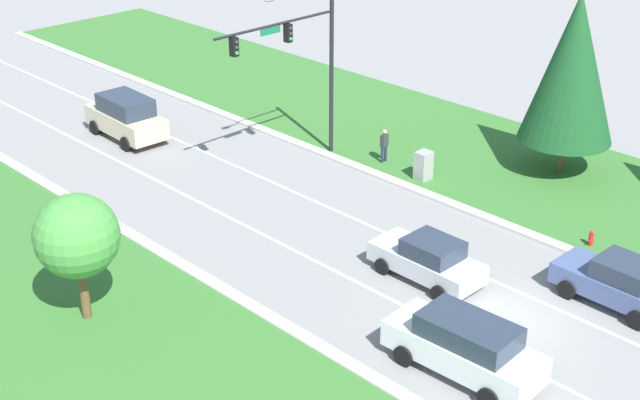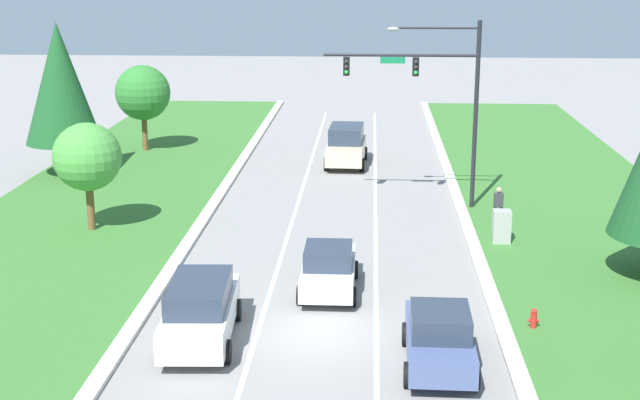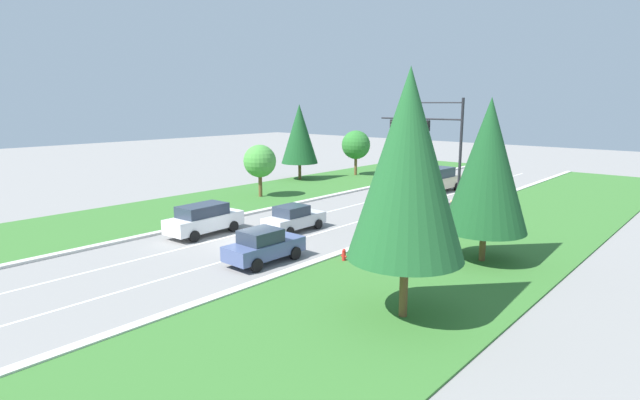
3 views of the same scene
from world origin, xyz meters
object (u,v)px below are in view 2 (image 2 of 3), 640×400
(oak_near_left_tree, at_px, (87,157))
(silver_sedan, at_px, (329,268))
(champagne_suv, at_px, (346,145))
(fire_hydrant, at_px, (534,319))
(utility_cabinet, at_px, (501,227))
(white_suv, at_px, (200,310))
(oak_far_left_tree, at_px, (143,93))
(conifer_mid_left_tree, at_px, (60,83))
(pedestrian, at_px, (498,205))
(slate_blue_sedan, at_px, (439,338))
(traffic_signal_mast, at_px, (434,87))

(oak_near_left_tree, bearing_deg, silver_sedan, -32.12)
(champagne_suv, bearing_deg, fire_hydrant, -71.68)
(oak_near_left_tree, bearing_deg, utility_cabinet, -2.68)
(white_suv, bearing_deg, oak_far_left_tree, 104.36)
(white_suv, distance_m, conifer_mid_left_tree, 23.28)
(pedestrian, height_order, oak_near_left_tree, oak_near_left_tree)
(champagne_suv, distance_m, silver_sedan, 19.35)
(champagne_suv, distance_m, fire_hydrant, 23.17)
(champagne_suv, xyz_separation_m, slate_blue_sedan, (3.31, -25.00, -0.25))
(champagne_suv, relative_size, oak_near_left_tree, 1.07)
(silver_sedan, distance_m, conifer_mid_left_tree, 21.86)
(conifer_mid_left_tree, bearing_deg, oak_near_left_tree, -65.76)
(oak_far_left_tree, xyz_separation_m, conifer_mid_left_tree, (-2.55, -6.46, 1.41))
(traffic_signal_mast, height_order, silver_sedan, traffic_signal_mast)
(slate_blue_sedan, bearing_deg, utility_cabinet, 74.75)
(white_suv, relative_size, slate_blue_sedan, 1.17)
(traffic_signal_mast, bearing_deg, oak_far_left_tree, 144.36)
(traffic_signal_mast, relative_size, slate_blue_sedan, 1.96)
(slate_blue_sedan, xyz_separation_m, utility_cabinet, (3.25, 11.27, -0.18))
(slate_blue_sedan, distance_m, conifer_mid_left_tree, 28.22)
(utility_cabinet, bearing_deg, conifer_mid_left_tree, 153.98)
(utility_cabinet, xyz_separation_m, pedestrian, (0.21, 2.55, 0.24))
(traffic_signal_mast, distance_m, champagne_suv, 10.42)
(oak_near_left_tree, xyz_separation_m, conifer_mid_left_tree, (-4.27, 9.49, 1.73))
(white_suv, xyz_separation_m, slate_blue_sedan, (6.90, -1.34, -0.11))
(slate_blue_sedan, relative_size, pedestrian, 2.55)
(utility_cabinet, height_order, pedestrian, pedestrian)
(pedestrian, xyz_separation_m, fire_hydrant, (-0.39, -11.08, -0.59))
(traffic_signal_mast, bearing_deg, utility_cabinet, -64.82)
(champagne_suv, xyz_separation_m, oak_far_left_tree, (-11.94, 3.00, 2.34))
(traffic_signal_mast, xyz_separation_m, silver_sedan, (-4.12, -10.84, -4.72))
(silver_sedan, relative_size, conifer_mid_left_tree, 0.54)
(oak_far_left_tree, bearing_deg, conifer_mid_left_tree, -111.51)
(fire_hydrant, relative_size, conifer_mid_left_tree, 0.09)
(slate_blue_sedan, relative_size, conifer_mid_left_tree, 0.54)
(white_suv, relative_size, conifer_mid_left_tree, 0.64)
(champagne_suv, relative_size, pedestrian, 2.90)
(pedestrian, xyz_separation_m, oak_near_left_tree, (-16.98, -1.76, 2.21))
(slate_blue_sedan, bearing_deg, champagne_suv, 98.36)
(champagne_suv, relative_size, slate_blue_sedan, 1.14)
(silver_sedan, height_order, oak_far_left_tree, oak_far_left_tree)
(utility_cabinet, bearing_deg, oak_near_left_tree, 177.32)
(traffic_signal_mast, relative_size, white_suv, 1.67)
(pedestrian, bearing_deg, oak_near_left_tree, 2.29)
(oak_far_left_tree, bearing_deg, fire_hydrant, -54.05)
(fire_hydrant, xyz_separation_m, oak_near_left_tree, (-16.59, 9.31, 2.81))
(oak_near_left_tree, xyz_separation_m, oak_far_left_tree, (-1.73, 15.94, 0.32))
(fire_hydrant, distance_m, oak_near_left_tree, 19.23)
(slate_blue_sedan, bearing_deg, oak_far_left_tree, 119.40)
(utility_cabinet, xyz_separation_m, conifer_mid_left_tree, (-21.04, 10.27, 4.18))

